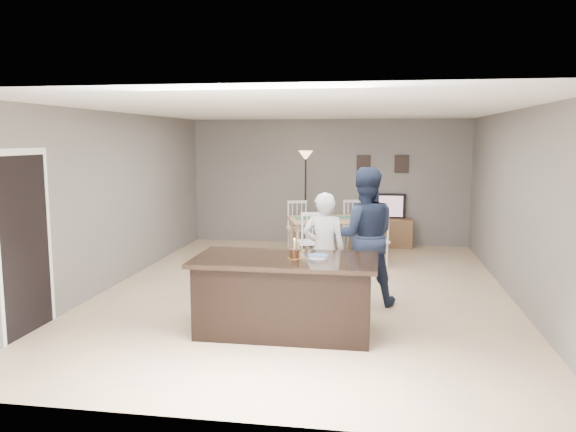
% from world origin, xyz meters
% --- Properties ---
extents(floor, '(8.00, 8.00, 0.00)m').
position_xyz_m(floor, '(0.00, 0.00, 0.00)').
color(floor, tan).
rests_on(floor, ground).
extents(room_shell, '(8.00, 8.00, 8.00)m').
position_xyz_m(room_shell, '(0.00, 0.00, 1.68)').
color(room_shell, slate).
rests_on(room_shell, floor).
extents(kitchen_island, '(2.15, 1.10, 0.90)m').
position_xyz_m(kitchen_island, '(0.00, -1.80, 0.45)').
color(kitchen_island, black).
rests_on(kitchen_island, floor).
extents(tv_console, '(1.20, 0.40, 0.60)m').
position_xyz_m(tv_console, '(1.20, 3.77, 0.30)').
color(tv_console, brown).
rests_on(tv_console, floor).
extents(television, '(0.91, 0.12, 0.53)m').
position_xyz_m(television, '(1.20, 3.84, 0.86)').
color(television, black).
rests_on(television, tv_console).
extents(tv_screen_glow, '(0.78, 0.00, 0.78)m').
position_xyz_m(tv_screen_glow, '(1.20, 3.76, 0.87)').
color(tv_screen_glow, '#EA591A').
rests_on(tv_screen_glow, tv_console).
extents(picture_frames, '(1.10, 0.02, 0.38)m').
position_xyz_m(picture_frames, '(1.15, 3.98, 1.75)').
color(picture_frames, black).
rests_on(picture_frames, room_shell).
extents(doorway, '(0.00, 2.10, 2.65)m').
position_xyz_m(doorway, '(-2.99, -2.30, 1.26)').
color(doorway, black).
rests_on(doorway, floor).
extents(woman, '(0.58, 0.38, 1.59)m').
position_xyz_m(woman, '(0.36, -0.81, 0.79)').
color(woman, silver).
rests_on(woman, floor).
extents(man, '(1.01, 0.83, 1.90)m').
position_xyz_m(man, '(0.88, -0.48, 0.95)').
color(man, '#192137').
rests_on(man, floor).
extents(birthday_cake, '(0.16, 0.16, 0.24)m').
position_xyz_m(birthday_cake, '(0.11, -1.81, 0.96)').
color(birthday_cake, gold).
rests_on(birthday_cake, kitchen_island).
extents(plate_stack, '(0.24, 0.24, 0.04)m').
position_xyz_m(plate_stack, '(0.38, -1.76, 0.92)').
color(plate_stack, white).
rests_on(plate_stack, kitchen_island).
extents(dining_table, '(2.08, 2.28, 1.03)m').
position_xyz_m(dining_table, '(0.26, 2.36, 0.66)').
color(dining_table, '#A57F59').
rests_on(dining_table, floor).
extents(floor_lamp, '(0.30, 0.30, 2.03)m').
position_xyz_m(floor_lamp, '(-0.45, 3.58, 1.58)').
color(floor_lamp, black).
rests_on(floor_lamp, floor).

